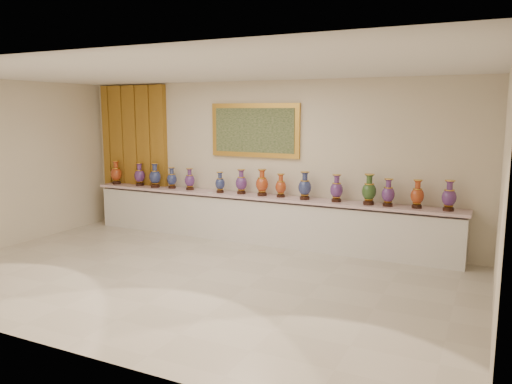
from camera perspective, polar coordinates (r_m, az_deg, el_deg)
ground at (r=7.56m, az=-7.10°, el=-9.73°), size 8.00×8.00×0.00m
room at (r=10.67m, az=-11.79°, el=4.47°), size 8.00×8.00×8.00m
counter at (r=9.35m, az=0.42°, el=-3.18°), size 7.28×0.48×0.90m
vase_0 at (r=11.08m, az=-15.69°, el=2.05°), size 0.31×0.31×0.50m
vase_1 at (r=10.72m, az=-13.16°, el=1.85°), size 0.29×0.29×0.48m
vase_2 at (r=10.39m, az=-11.47°, el=1.75°), size 0.29×0.29×0.50m
vase_3 at (r=10.22m, az=-9.59°, el=1.48°), size 0.24×0.24×0.43m
vase_4 at (r=9.96m, az=-7.58°, el=1.34°), size 0.25×0.25×0.43m
vase_5 at (r=9.56m, az=-4.13°, el=0.99°), size 0.24×0.24×0.40m
vase_6 at (r=9.40m, az=-1.69°, el=1.05°), size 0.28×0.28×0.47m
vase_7 at (r=9.18m, az=0.70°, el=0.94°), size 0.29×0.29×0.49m
vase_8 at (r=9.05m, az=2.85°, el=0.62°), size 0.23×0.23×0.43m
vase_9 at (r=8.83m, az=5.60°, el=0.57°), size 0.29×0.29×0.50m
vase_10 at (r=8.69m, az=9.19°, el=0.28°), size 0.29×0.29×0.47m
vase_11 at (r=8.52m, az=12.79°, el=0.13°), size 0.32×0.32×0.52m
vase_12 at (r=8.45m, az=14.87°, el=-0.21°), size 0.28×0.28×0.46m
vase_13 at (r=8.43m, az=17.95°, el=-0.37°), size 0.22×0.22×0.46m
vase_14 at (r=8.36m, az=21.20°, el=-0.55°), size 0.24×0.24×0.48m
label_card at (r=9.60m, az=-5.24°, el=-0.06°), size 0.10×0.06×0.00m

